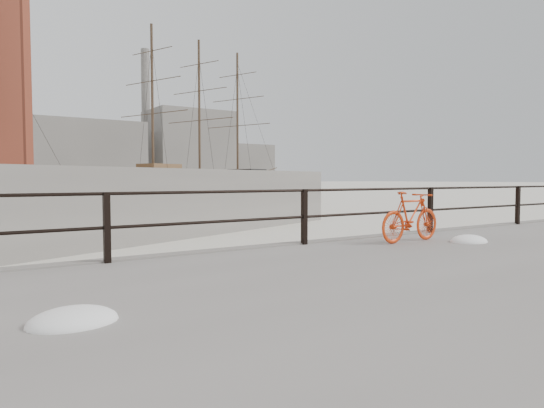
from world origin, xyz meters
TOP-DOWN VIEW (x-y plane):
  - ground at (0.00, 0.00)m, footprint 400.00×400.00m
  - guardrail at (0.00, -0.15)m, footprint 28.00×0.10m
  - bicycle at (-5.12, -0.98)m, footprint 1.59×0.29m
  - barque_black at (34.18, 92.17)m, footprint 62.29×39.90m
  - industrial_west at (20.00, 140.00)m, footprint 32.00×18.00m
  - industrial_mid at (55.00, 145.00)m, footprint 26.00×20.00m
  - industrial_east at (78.00, 150.00)m, footprint 20.00×16.00m
  - smokestack at (42.00, 150.00)m, footprint 2.80×2.80m

SIDE VIEW (x-z plane):
  - ground at x=0.00m, z-range 0.00..0.00m
  - barque_black at x=34.18m, z-range -16.81..16.81m
  - bicycle at x=-5.12m, z-range 0.35..1.30m
  - guardrail at x=0.00m, z-range 0.35..1.35m
  - industrial_east at x=78.00m, z-range 0.00..14.00m
  - industrial_west at x=20.00m, z-range 0.00..18.00m
  - industrial_mid at x=55.00m, z-range 0.00..24.00m
  - smokestack at x=42.00m, z-range 0.00..44.00m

